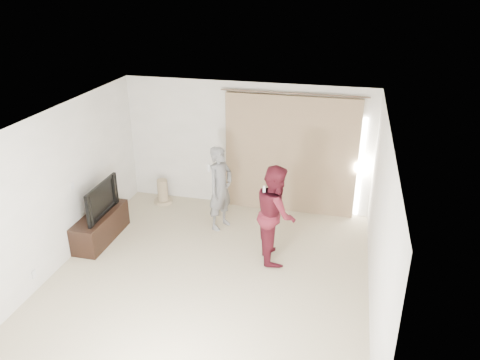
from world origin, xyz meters
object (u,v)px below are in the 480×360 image
object	(u,v)px
person_woman	(276,213)
tv	(97,199)
tv_console	(101,227)
person_man	(220,188)

from	to	relation	value
person_woman	tv	bearing A→B (deg)	-177.21
tv_console	tv	size ratio (longest dim) A/B	1.27
tv_console	tv	distance (m)	0.56
tv_console	person_man	bearing A→B (deg)	25.62
tv_console	person_woman	size ratio (longest dim) A/B	0.79
person_man	person_woman	xyz separation A→B (m)	(1.18, -0.81, 0.03)
tv_console	person_woman	world-z (taller)	person_woman
tv_console	person_man	xyz separation A→B (m)	(2.01, 0.96, 0.55)
person_man	person_woman	size ratio (longest dim) A/B	0.96
tv_console	person_woman	bearing A→B (deg)	2.79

